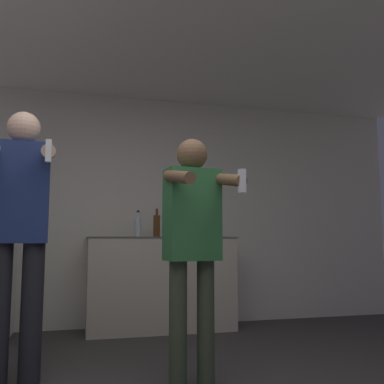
% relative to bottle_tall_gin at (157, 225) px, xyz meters
% --- Properties ---
extents(wall_back, '(7.00, 0.06, 2.55)m').
position_rel_bottle_tall_gin_xyz_m(wall_back, '(-0.47, 0.36, 0.19)').
color(wall_back, beige).
rests_on(wall_back, ground_plane).
extents(ceiling_slab, '(7.00, 3.49, 0.05)m').
position_rel_bottle_tall_gin_xyz_m(ceiling_slab, '(-0.47, -1.15, 1.49)').
color(ceiling_slab, silver).
rests_on(ceiling_slab, wall_back).
extents(counter, '(1.54, 0.57, 0.96)m').
position_rel_bottle_tall_gin_xyz_m(counter, '(0.06, 0.07, -0.60)').
color(counter, '#BCB29E').
rests_on(counter, ground_plane).
extents(bottle_tall_gin, '(0.07, 0.07, 0.30)m').
position_rel_bottle_tall_gin_xyz_m(bottle_tall_gin, '(0.00, 0.00, 0.00)').
color(bottle_tall_gin, '#563314').
rests_on(bottle_tall_gin, counter).
extents(bottle_amber_bourbon, '(0.08, 0.08, 0.31)m').
position_rel_bottle_tall_gin_xyz_m(bottle_amber_bourbon, '(0.30, -0.00, -0.01)').
color(bottle_amber_bourbon, '#194723').
rests_on(bottle_amber_bourbon, counter).
extents(bottle_red_label, '(0.07, 0.07, 0.34)m').
position_rel_bottle_tall_gin_xyz_m(bottle_red_label, '(0.48, -0.00, 0.02)').
color(bottle_red_label, '#563314').
rests_on(bottle_red_label, counter).
extents(bottle_dark_rum, '(0.07, 0.07, 0.28)m').
position_rel_bottle_tall_gin_xyz_m(bottle_dark_rum, '(-0.20, -0.00, -0.01)').
color(bottle_dark_rum, silver).
rests_on(bottle_dark_rum, counter).
extents(person_woman_foreground, '(0.44, 0.53, 1.59)m').
position_rel_bottle_tall_gin_xyz_m(person_woman_foreground, '(-0.07, -1.74, -0.13)').
color(person_woman_foreground, '#38422D').
rests_on(person_woman_foreground, ground_plane).
extents(person_man_side, '(0.45, 0.47, 1.80)m').
position_rel_bottle_tall_gin_xyz_m(person_man_side, '(-1.17, -1.39, -0.07)').
color(person_man_side, black).
rests_on(person_man_side, ground_plane).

